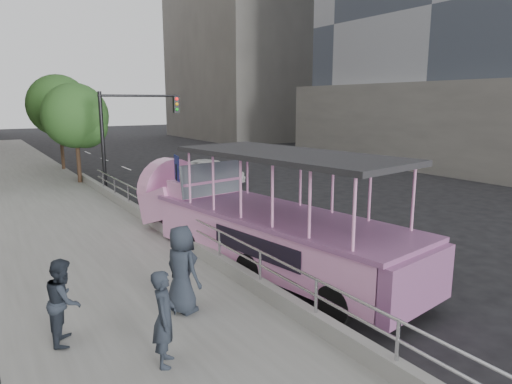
{
  "coord_description": "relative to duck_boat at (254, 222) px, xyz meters",
  "views": [
    {
      "loc": [
        -8.58,
        -10.38,
        4.73
      ],
      "look_at": [
        -0.14,
        2.85,
        1.6
      ],
      "focal_mm": 32.0,
      "sensor_mm": 36.0,
      "label": 1
    }
  ],
  "objects": [
    {
      "name": "ground",
      "position": [
        1.75,
        -0.47,
        -1.27
      ],
      "size": [
        160.0,
        160.0,
        0.0
      ],
      "primitive_type": "plane",
      "color": "black"
    },
    {
      "name": "street_tree_near",
      "position": [
        -1.55,
        15.46,
        2.55
      ],
      "size": [
        3.52,
        3.52,
        5.72
      ],
      "color": "#372719",
      "rests_on": "ground"
    },
    {
      "name": "street_tree_far",
      "position": [
        -1.35,
        21.46,
        3.04
      ],
      "size": [
        3.97,
        3.97,
        6.45
      ],
      "color": "#372719",
      "rests_on": "ground"
    },
    {
      "name": "pedestrian_mid",
      "position": [
        -5.6,
        -2.3,
        -0.16
      ],
      "size": [
        0.81,
        0.93,
        1.62
      ],
      "primitive_type": "imported",
      "rotation": [
        0.0,
        0.0,
        1.28
      ],
      "color": "#252C37",
      "rests_on": "sidewalk"
    },
    {
      "name": "kerb_wall",
      "position": [
        -1.37,
        1.53,
        -0.79
      ],
      "size": [
        0.24,
        30.0,
        0.36
      ],
      "primitive_type": "cube",
      "color": "#9B9B96",
      "rests_on": "sidewalk"
    },
    {
      "name": "traffic_signal",
      "position": [
        0.05,
        12.03,
        2.23
      ],
      "size": [
        4.2,
        0.32,
        5.2
      ],
      "color": "black",
      "rests_on": "ground"
    },
    {
      "name": "duck_boat",
      "position": [
        0.0,
        0.0,
        0.0
      ],
      "size": [
        4.01,
        10.57,
        3.42
      ],
      "color": "black",
      "rests_on": "ground"
    },
    {
      "name": "pedestrian_near",
      "position": [
        -4.31,
        -4.02,
        -0.13
      ],
      "size": [
        0.64,
        0.73,
        1.69
      ],
      "primitive_type": "imported",
      "rotation": [
        0.0,
        0.0,
        1.09
      ],
      "color": "#252C37",
      "rests_on": "sidewalk"
    },
    {
      "name": "parking_sign",
      "position": [
        -1.25,
        2.59,
        0.62
      ],
      "size": [
        0.16,
        0.68,
        3.05
      ],
      "color": "black",
      "rests_on": "ground"
    },
    {
      "name": "pedestrian_far",
      "position": [
        -3.25,
        -2.33,
        -0.02
      ],
      "size": [
        0.84,
        1.06,
        1.89
      ],
      "primitive_type": "imported",
      "rotation": [
        0.0,
        0.0,
        1.85
      ],
      "color": "#252C37",
      "rests_on": "sidewalk"
    },
    {
      "name": "car",
      "position": [
        5.15,
        12.88,
        -0.54
      ],
      "size": [
        3.22,
        4.6,
        1.45
      ],
      "primitive_type": "imported",
      "rotation": [
        0.0,
        0.0,
        0.39
      ],
      "color": "silver",
      "rests_on": "ground"
    },
    {
      "name": "guardrail",
      "position": [
        -1.37,
        1.53,
        -0.13
      ],
      "size": [
        0.07,
        22.0,
        0.71
      ],
      "color": "#BBBBC0",
      "rests_on": "kerb_wall"
    },
    {
      "name": "midrise_stone_a",
      "position": [
        27.75,
        41.53,
        14.73
      ],
      "size": [
        20.0,
        20.0,
        32.0
      ],
      "primitive_type": "cube",
      "color": "gray",
      "rests_on": "ground"
    },
    {
      "name": "sidewalk",
      "position": [
        -4.0,
        9.53,
        -1.12
      ],
      "size": [
        5.5,
        80.0,
        0.3
      ],
      "primitive_type": "cube",
      "color": "gray",
      "rests_on": "ground"
    }
  ]
}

